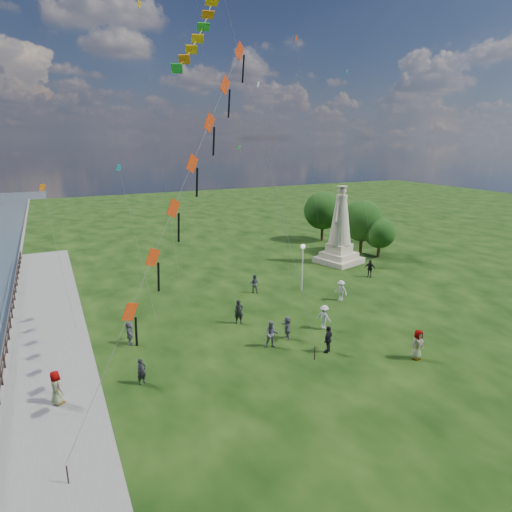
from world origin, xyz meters
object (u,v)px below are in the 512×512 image
lamppost (303,258)px  person_6 (239,312)px  statue (340,234)px  person_3 (328,339)px  person_10 (56,389)px  person_2 (324,317)px  person_5 (130,333)px  person_1 (272,334)px  person_9 (370,268)px  person_11 (287,328)px  person_4 (417,345)px  person_8 (341,291)px  person_0 (142,372)px  person_7 (254,283)px

lamppost → person_6: 8.71m
statue → person_3: 20.77m
lamppost → person_10: lamppost is taller
person_2 → person_5: bearing=50.8°
person_2 → person_5: 13.24m
person_1 → person_10: 12.59m
statue → person_9: (-0.35, -5.40, -2.25)m
person_9 → person_10: size_ratio=0.98×
person_10 → person_11: bearing=-112.7°
person_4 → person_5: person_4 is taller
lamppost → person_10: (-19.81, -8.63, -2.23)m
person_10 → person_8: bearing=-104.0°
person_2 → person_8: (4.39, 3.91, -0.00)m
person_10 → person_4: bearing=-131.0°
person_2 → person_8: size_ratio=1.01×
person_0 → person_8: size_ratio=0.87×
person_2 → person_7: 8.89m
lamppost → person_4: 13.29m
person_9 → person_11: bearing=-95.3°
person_2 → person_9: 13.23m
person_7 → person_2: bearing=135.8°
person_1 → person_5: bearing=171.3°
lamppost → person_3: size_ratio=2.42×
person_5 → person_7: 12.65m
person_1 → person_8: 10.26m
person_6 → person_9: person_6 is taller
person_5 → person_0: bearing=-174.0°
lamppost → person_11: bearing=-128.1°
lamppost → person_5: (-15.29, -3.43, -2.32)m
person_7 → lamppost: bearing=-167.2°
person_1 → person_7: size_ratio=1.11×
person_0 → person_3: size_ratio=0.84×
lamppost → person_4: (0.01, -13.11, -2.17)m
lamppost → person_9: bearing=5.0°
person_0 → person_7: bearing=19.8°
statue → person_6: (-16.11, -9.72, -2.22)m
person_0 → person_6: (7.99, 4.94, 0.14)m
person_5 → person_2: bearing=-96.5°
lamppost → person_6: size_ratio=2.41×
person_0 → statue: bearing=10.0°
person_7 → person_11: size_ratio=1.04×
person_6 → person_8: person_6 is taller
person_3 → person_10: bearing=-36.1°
person_6 → person_7: size_ratio=1.09×
lamppost → person_2: (-2.56, -7.04, -2.25)m
person_1 → person_2: size_ratio=1.05×
person_2 → lamppost: bearing=-43.4°
person_3 → person_9: (12.51, 10.76, -0.02)m
person_1 → person_6: person_1 is taller
statue → person_0: 28.31m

